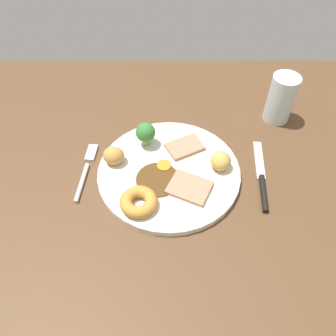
# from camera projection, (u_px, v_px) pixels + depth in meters

# --- Properties ---
(dining_table) EXTENTS (1.20, 0.84, 0.04)m
(dining_table) POSITION_uv_depth(u_px,v_px,m) (184.00, 180.00, 0.71)
(dining_table) COLOR brown
(dining_table) RESTS_ON ground
(dinner_plate) EXTENTS (0.29, 0.29, 0.01)m
(dinner_plate) POSITION_uv_depth(u_px,v_px,m) (168.00, 173.00, 0.69)
(dinner_plate) COLOR silver
(dinner_plate) RESTS_ON dining_table
(gravy_pool) EXTENTS (0.09, 0.09, 0.00)m
(gravy_pool) POSITION_uv_depth(u_px,v_px,m) (157.00, 179.00, 0.67)
(gravy_pool) COLOR #563819
(gravy_pool) RESTS_ON dinner_plate
(meat_slice_main) EXTENTS (0.10, 0.09, 0.01)m
(meat_slice_main) POSITION_uv_depth(u_px,v_px,m) (188.00, 187.00, 0.65)
(meat_slice_main) COLOR tan
(meat_slice_main) RESTS_ON dinner_plate
(meat_slice_under) EXTENTS (0.09, 0.08, 0.01)m
(meat_slice_under) POSITION_uv_depth(u_px,v_px,m) (185.00, 147.00, 0.72)
(meat_slice_under) COLOR tan
(meat_slice_under) RESTS_ON dinner_plate
(yorkshire_pudding) EXTENTS (0.07, 0.07, 0.02)m
(yorkshire_pudding) POSITION_uv_depth(u_px,v_px,m) (138.00, 202.00, 0.62)
(yorkshire_pudding) COLOR #C68938
(yorkshire_pudding) RESTS_ON dinner_plate
(roast_potato_left) EXTENTS (0.05, 0.04, 0.04)m
(roast_potato_left) POSITION_uv_depth(u_px,v_px,m) (113.00, 156.00, 0.69)
(roast_potato_left) COLOR #BC8C42
(roast_potato_left) RESTS_ON dinner_plate
(roast_potato_right) EXTENTS (0.05, 0.05, 0.04)m
(roast_potato_right) POSITION_uv_depth(u_px,v_px,m) (220.00, 161.00, 0.68)
(roast_potato_right) COLOR tan
(roast_potato_right) RESTS_ON dinner_plate
(carrot_coin_front) EXTENTS (0.03, 0.03, 0.01)m
(carrot_coin_front) POSITION_uv_depth(u_px,v_px,m) (163.00, 166.00, 0.69)
(carrot_coin_front) COLOR orange
(carrot_coin_front) RESTS_ON dinner_plate
(broccoli_floret) EXTENTS (0.04, 0.04, 0.05)m
(broccoli_floret) POSITION_uv_depth(u_px,v_px,m) (144.00, 133.00, 0.71)
(broccoli_floret) COLOR #8CB766
(broccoli_floret) RESTS_ON dinner_plate
(fork) EXTENTS (0.03, 0.15, 0.01)m
(fork) POSITION_uv_depth(u_px,v_px,m) (85.00, 170.00, 0.70)
(fork) COLOR silver
(fork) RESTS_ON dining_table
(knife) EXTENTS (0.03, 0.19, 0.01)m
(knife) POSITION_uv_depth(u_px,v_px,m) (261.00, 180.00, 0.68)
(knife) COLOR black
(knife) RESTS_ON dining_table
(water_glass) EXTENTS (0.06, 0.06, 0.11)m
(water_glass) POSITION_uv_depth(u_px,v_px,m) (280.00, 98.00, 0.77)
(water_glass) COLOR silver
(water_glass) RESTS_ON dining_table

